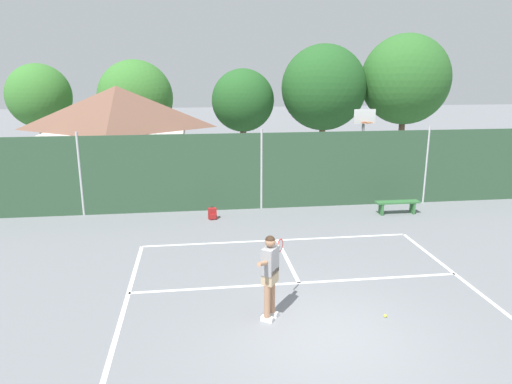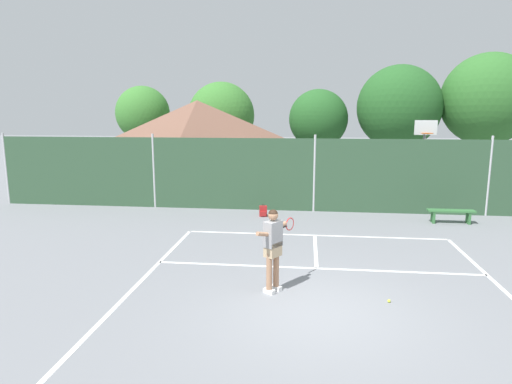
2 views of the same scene
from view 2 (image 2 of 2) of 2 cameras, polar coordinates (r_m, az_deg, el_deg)
ground_plane at (r=9.09m, az=8.16°, el=-15.16°), size 120.00×120.00×0.00m
court_markings at (r=9.67m, az=8.07°, el=-13.49°), size 8.30×11.10×0.01m
chainlink_fence at (r=17.38m, az=7.56°, el=2.16°), size 26.09×0.09×3.02m
basketball_hoop at (r=19.59m, az=20.95°, el=5.06°), size 0.90×0.67×3.55m
clubhouse_building at (r=22.31m, az=-7.53°, el=6.22°), size 6.15×4.81×4.44m
treeline_backdrop at (r=26.94m, az=13.73°, el=10.52°), size 24.57×4.64×7.16m
tennis_player at (r=9.55m, az=2.24°, el=-6.62°), size 0.76×1.28×1.85m
tennis_ball at (r=9.79m, az=16.86°, el=-13.36°), size 0.07×0.07×0.07m
backpack_red at (r=16.60m, az=0.94°, el=-2.51°), size 0.30×0.28×0.46m
courtside_bench at (r=17.00m, az=23.95°, el=-2.54°), size 1.60×0.36×0.48m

